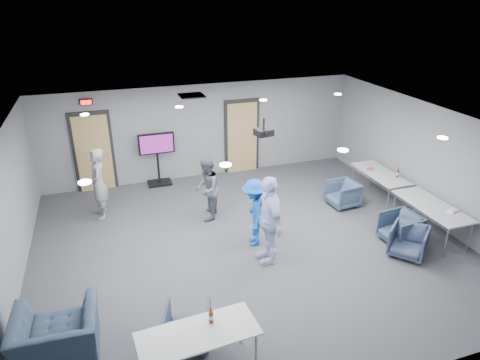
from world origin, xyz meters
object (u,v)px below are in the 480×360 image
object	(u,v)px
bottle_right	(398,174)
person_c	(269,220)
projector	(264,132)
table_right_a	(380,175)
chair_right_a	(343,194)
table_front_left	(198,336)
chair_right_c	(408,241)
person_a	(99,184)
tv_stand	(157,156)
person_d	(254,213)
chair_right_b	(400,228)
chair_front_a	(188,326)
table_right_b	(432,207)
person_b	(207,189)
chair_front_b	(57,335)
bottle_front	(211,317)

from	to	relation	value
bottle_right	person_c	bearing A→B (deg)	-161.75
bottle_right	projector	world-z (taller)	projector
table_right_a	projector	world-z (taller)	projector
chair_right_a	table_right_a	bearing A→B (deg)	88.03
projector	table_front_left	bearing A→B (deg)	-133.25
projector	chair_right_c	bearing A→B (deg)	-43.80
person_a	tv_stand	distance (m)	2.17
table_right_a	person_d	bearing A→B (deg)	104.71
chair_right_b	chair_front_a	size ratio (longest dim) A/B	1.04
chair_right_a	chair_front_a	bearing A→B (deg)	-59.45
chair_right_a	chair_right_b	world-z (taller)	chair_right_b
table_right_b	table_front_left	world-z (taller)	same
chair_right_b	table_right_a	xyz separation A→B (m)	(0.82, 1.97, 0.35)
chair_right_b	chair_front_a	bearing A→B (deg)	-79.46
person_b	chair_right_b	bearing A→B (deg)	80.57
table_right_a	chair_front_b	bearing A→B (deg)	111.51
chair_front_b	bottle_right	size ratio (longest dim) A/B	4.50
table_right_a	projector	xyz separation A→B (m)	(-3.55, -0.69, 1.72)
table_right_b	bottle_front	xyz separation A→B (m)	(-5.56, -1.96, 0.14)
person_a	bottle_right	world-z (taller)	person_a
person_b	table_right_a	xyz separation A→B (m)	(4.54, -0.38, -0.09)
person_b	chair_right_a	bearing A→B (deg)	105.64
person_b	person_d	bearing A→B (deg)	48.98
chair_front_a	bottle_right	world-z (taller)	bottle_right
person_c	tv_stand	bearing A→B (deg)	-159.69
table_right_b	bottle_right	size ratio (longest dim) A/B	6.96
bottle_front	bottle_right	xyz separation A→B (m)	(5.79, 3.50, -0.00)
person_a	projector	distance (m)	4.21
person_d	projector	bearing A→B (deg)	153.67
chair_right_a	chair_front_b	size ratio (longest dim) A/B	0.59
chair_front_b	tv_stand	size ratio (longest dim) A/B	0.79
chair_right_b	chair_right_c	world-z (taller)	chair_right_b
bottle_front	chair_right_a	bearing A→B (deg)	40.49
chair_front_b	table_right_a	size ratio (longest dim) A/B	0.70
table_front_left	projector	size ratio (longest dim) A/B	4.57
person_d	chair_right_c	distance (m)	3.24
bottle_front	projector	xyz separation A→B (m)	(2.00, 3.17, 1.57)
table_right_b	chair_front_b	bearing A→B (deg)	98.41
bottle_front	bottle_right	world-z (taller)	bottle_front
person_d	chair_front_b	bearing A→B (deg)	-45.65
person_c	chair_right_b	world-z (taller)	person_c
person_b	table_right_b	distance (m)	5.08
chair_right_c	person_b	bearing A→B (deg)	-168.38
chair_front_a	table_front_left	distance (m)	0.70
chair_right_a	tv_stand	xyz separation A→B (m)	(-4.24, 2.80, 0.53)
person_d	table_right_a	distance (m)	3.99
table_right_a	bottle_front	size ratio (longest dim) A/B	6.29
person_d	chair_right_a	xyz separation A→B (m)	(2.76, 0.96, -0.43)
projector	chair_right_a	bearing A→B (deg)	5.08
person_c	bottle_front	bearing A→B (deg)	-37.85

